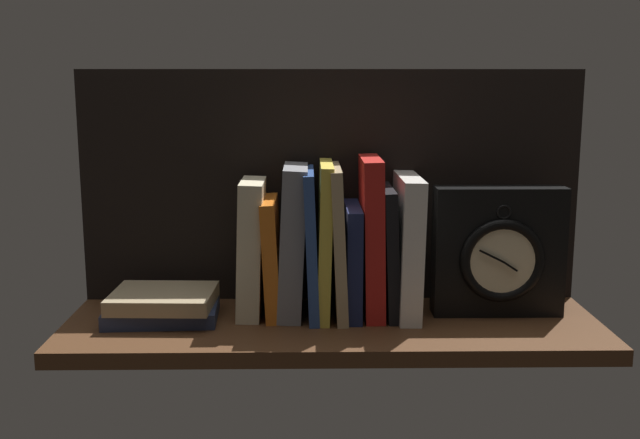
% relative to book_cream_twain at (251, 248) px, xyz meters
% --- Properties ---
extents(ground_plane, '(0.85, 0.27, 0.03)m').
position_rel_book_cream_twain_xyz_m(ground_plane, '(0.13, -0.04, -0.12)').
color(ground_plane, '#4C2D19').
extents(back_panel, '(0.85, 0.01, 0.40)m').
position_rel_book_cream_twain_xyz_m(back_panel, '(0.13, 0.09, 0.09)').
color(back_panel, black).
rests_on(back_panel, ground_plane).
extents(book_cream_twain, '(0.05, 0.12, 0.22)m').
position_rel_book_cream_twain_xyz_m(book_cream_twain, '(0.00, 0.00, 0.00)').
color(book_cream_twain, beige).
rests_on(book_cream_twain, ground_plane).
extents(book_orange_pandolfini, '(0.03, 0.13, 0.19)m').
position_rel_book_cream_twain_xyz_m(book_orange_pandolfini, '(0.03, 0.00, -0.01)').
color(book_orange_pandolfini, orange).
rests_on(book_orange_pandolfini, ground_plane).
extents(book_gray_chess, '(0.05, 0.13, 0.24)m').
position_rel_book_cream_twain_xyz_m(book_gray_chess, '(0.07, 0.00, 0.01)').
color(book_gray_chess, gray).
rests_on(book_gray_chess, ground_plane).
extents(book_blue_modern, '(0.03, 0.16, 0.24)m').
position_rel_book_cream_twain_xyz_m(book_blue_modern, '(0.10, 0.00, 0.01)').
color(book_blue_modern, '#2D4C8E').
rests_on(book_blue_modern, ground_plane).
extents(book_yellow_seinlanguage, '(0.03, 0.16, 0.25)m').
position_rel_book_cream_twain_xyz_m(book_yellow_seinlanguage, '(0.12, 0.00, 0.01)').
color(book_yellow_seinlanguage, gold).
rests_on(book_yellow_seinlanguage, ground_plane).
extents(book_tan_shortstories, '(0.03, 0.16, 0.24)m').
position_rel_book_cream_twain_xyz_m(book_tan_shortstories, '(0.14, 0.00, 0.01)').
color(book_tan_shortstories, tan).
rests_on(book_tan_shortstories, ground_plane).
extents(book_navy_bierce, '(0.02, 0.15, 0.18)m').
position_rel_book_cream_twain_xyz_m(book_navy_bierce, '(0.16, 0.00, -0.02)').
color(book_navy_bierce, '#192147').
rests_on(book_navy_bierce, ground_plane).
extents(book_red_requiem, '(0.04, 0.14, 0.26)m').
position_rel_book_cream_twain_xyz_m(book_red_requiem, '(0.20, 0.00, 0.02)').
color(book_red_requiem, red).
rests_on(book_red_requiem, ground_plane).
extents(book_black_skeptic, '(0.03, 0.14, 0.21)m').
position_rel_book_cream_twain_xyz_m(book_black_skeptic, '(0.22, 0.00, -0.01)').
color(book_black_skeptic, black).
rests_on(book_black_skeptic, ground_plane).
extents(book_white_catcher, '(0.04, 0.16, 0.23)m').
position_rel_book_cream_twain_xyz_m(book_white_catcher, '(0.25, 0.00, 0.00)').
color(book_white_catcher, silver).
rests_on(book_white_catcher, ground_plane).
extents(framed_clock, '(0.21, 0.06, 0.21)m').
position_rel_book_cream_twain_xyz_m(framed_clock, '(0.40, -0.01, -0.01)').
color(framed_clock, black).
rests_on(framed_clock, ground_plane).
extents(book_stack_side, '(0.18, 0.14, 0.05)m').
position_rel_book_cream_twain_xyz_m(book_stack_side, '(-0.14, -0.03, -0.09)').
color(book_stack_side, '#232D4C').
rests_on(book_stack_side, ground_plane).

